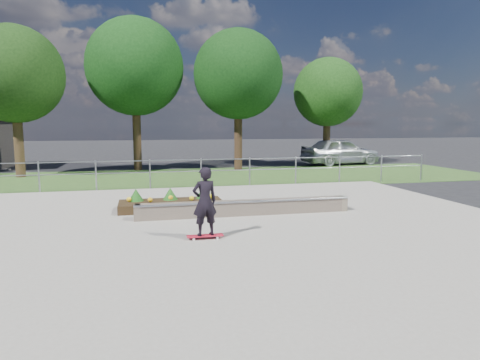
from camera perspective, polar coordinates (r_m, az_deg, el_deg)
name	(u,v)px	position (r m, az deg, el deg)	size (l,w,h in m)	color
ground	(246,236)	(9.97, 0.84, -7.42)	(120.00, 120.00, 0.00)	black
grass_verge	(191,177)	(20.64, -6.52, 0.34)	(30.00, 8.00, 0.02)	#2D4D1F
concrete_slab	(246,234)	(9.96, 0.84, -7.25)	(15.00, 15.00, 0.06)	gray
fence	(201,169)	(17.10, -5.21, 1.44)	(20.06, 0.06, 1.20)	gray
tree_far_left	(14,75)	(23.17, -27.89, 12.32)	(4.55, 4.55, 7.15)	#362415
tree_mid_left	(135,67)	(24.54, -13.84, 14.41)	(5.25, 5.25, 8.25)	#322014
tree_mid_right	(238,75)	(24.09, -0.25, 13.85)	(4.90, 4.90, 7.70)	black
tree_far_right	(328,92)	(27.37, 11.62, 11.36)	(4.20, 4.20, 6.60)	#362515
grind_ledge	(245,208)	(11.86, 0.69, -3.69)	(6.00, 0.44, 0.43)	brown
planter_bed	(171,203)	(12.83, -9.20, -3.03)	(3.00, 1.20, 0.61)	black
skateboarder	(205,202)	(9.32, -4.73, -2.91)	(0.80, 0.46, 1.59)	white
parked_car	(340,151)	(27.60, 13.22, 3.74)	(2.00, 4.98, 1.70)	#A1A5AA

